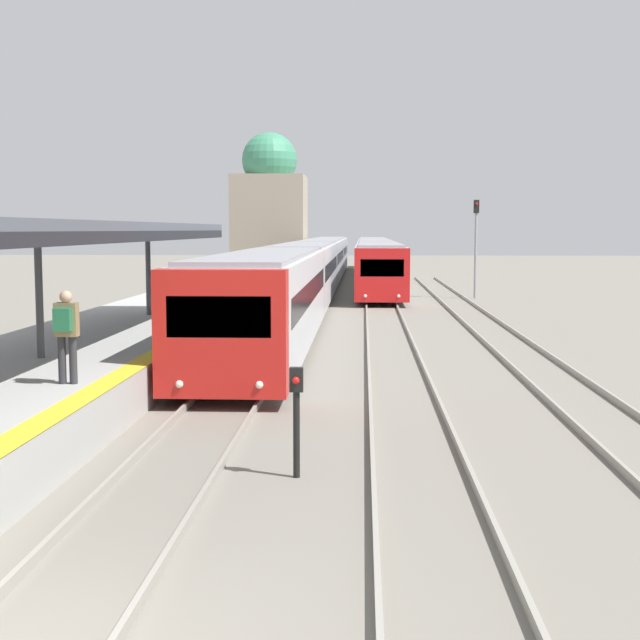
# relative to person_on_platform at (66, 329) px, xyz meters

# --- Properties ---
(platform_canopy) EXTENTS (4.00, 24.13, 2.90)m
(platform_canopy) POSITION_rel_person_on_platform_xyz_m (-1.60, 3.19, 1.80)
(platform_canopy) COLOR #4C515B
(platform_canopy) RESTS_ON station_platform
(person_on_platform) EXTENTS (0.40, 0.40, 1.66)m
(person_on_platform) POSITION_rel_person_on_platform_xyz_m (0.00, 0.00, 0.00)
(person_on_platform) COLOR #2D2D33
(person_on_platform) RESTS_ON station_platform
(train_near) EXTENTS (2.71, 67.60, 2.98)m
(train_near) POSITION_rel_person_on_platform_xyz_m (2.37, 35.91, -0.25)
(train_near) COLOR red
(train_near) RESTS_ON ground_plane
(train_far) EXTENTS (2.61, 47.79, 2.91)m
(train_far) POSITION_rel_person_on_platform_xyz_m (6.12, 50.01, -0.29)
(train_far) COLOR red
(train_far) RESTS_ON ground_plane
(signal_post_near) EXTENTS (0.20, 0.21, 1.65)m
(signal_post_near) POSITION_rel_person_on_platform_xyz_m (4.27, -2.52, -0.88)
(signal_post_near) COLOR black
(signal_post_near) RESTS_ON ground_plane
(signal_mast_far) EXTENTS (0.28, 0.29, 5.22)m
(signal_mast_far) POSITION_rel_person_on_platform_xyz_m (11.20, 32.32, 1.36)
(signal_mast_far) COLOR gray
(signal_mast_far) RESTS_ON ground_plane
(distant_domed_building) EXTENTS (5.27, 5.27, 10.74)m
(distant_domed_building) POSITION_rel_person_on_platform_xyz_m (-1.67, 50.41, 3.07)
(distant_domed_building) COLOR gray
(distant_domed_building) RESTS_ON ground_plane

